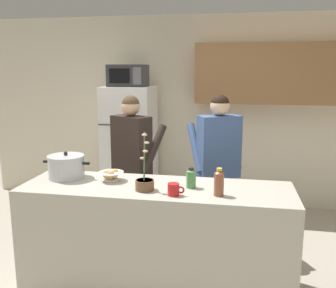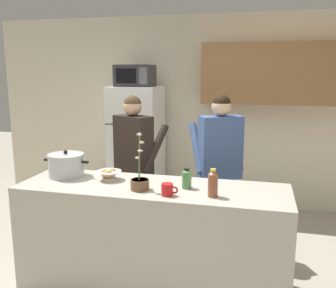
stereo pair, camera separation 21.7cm
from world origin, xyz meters
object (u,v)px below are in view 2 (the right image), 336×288
object	(u,v)px
bottle_near_edge	(213,183)
microwave	(135,76)
person_near_pot	(134,154)
bottle_mid_counter	(187,178)
refrigerator	(137,148)
coffee_mug	(168,190)
person_by_sink	(220,156)
cooking_pot	(66,165)
potted_orchid	(140,182)
bread_bowl	(109,174)

from	to	relation	value
bottle_near_edge	microwave	bearing A→B (deg)	122.99
person_near_pot	microwave	bearing A→B (deg)	107.72
microwave	bottle_mid_counter	xyz separation A→B (m)	(1.05, -1.81, -0.79)
refrigerator	coffee_mug	world-z (taller)	refrigerator
refrigerator	person_by_sink	world-z (taller)	refrigerator
refrigerator	bottle_near_edge	xyz separation A→B (m)	(1.28, -1.99, 0.20)
cooking_pot	bottle_near_edge	bearing A→B (deg)	-10.14
refrigerator	potted_orchid	xyz separation A→B (m)	(0.69, -1.97, 0.16)
bread_bowl	bottle_mid_counter	bearing A→B (deg)	-4.99
person_near_pot	bread_bowl	world-z (taller)	person_near_pot
person_near_pot	person_by_sink	xyz separation A→B (m)	(0.89, 0.06, 0.01)
refrigerator	potted_orchid	bearing A→B (deg)	-70.63
refrigerator	bottle_mid_counter	size ratio (longest dim) A/B	9.80
refrigerator	cooking_pot	world-z (taller)	refrigerator
microwave	bottle_near_edge	xyz separation A→B (m)	(1.28, -1.97, -0.77)
refrigerator	coffee_mug	size ratio (longest dim) A/B	12.65
refrigerator	bottle_mid_counter	bearing A→B (deg)	-60.28
refrigerator	bottle_mid_counter	distance (m)	2.12
microwave	person_near_pot	distance (m)	1.37
person_near_pot	coffee_mug	bearing A→B (deg)	-57.99
refrigerator	cooking_pot	distance (m)	1.76
bread_bowl	potted_orchid	size ratio (longest dim) A/B	0.46
refrigerator	potted_orchid	distance (m)	2.09
refrigerator	cooking_pot	xyz separation A→B (m)	(-0.08, -1.75, 0.19)
person_by_sink	potted_orchid	size ratio (longest dim) A/B	3.47
refrigerator	coffee_mug	bearing A→B (deg)	-65.34
coffee_mug	person_near_pot	bearing A→B (deg)	122.01
bottle_near_edge	person_by_sink	bearing A→B (deg)	93.13
bottle_mid_counter	microwave	bearing A→B (deg)	120.01
bread_bowl	microwave	bearing A→B (deg)	101.15
person_by_sink	cooking_pot	bearing A→B (deg)	-151.04
cooking_pot	potted_orchid	world-z (taller)	potted_orchid
microwave	bottle_near_edge	distance (m)	2.47
refrigerator	person_by_sink	distance (m)	1.61
bread_bowl	refrigerator	bearing A→B (deg)	101.02
bottle_mid_counter	potted_orchid	size ratio (longest dim) A/B	0.36
bottle_near_edge	potted_orchid	world-z (taller)	potted_orchid
microwave	bottle_mid_counter	bearing A→B (deg)	-59.99
cooking_pot	coffee_mug	size ratio (longest dim) A/B	3.32
bread_bowl	coffee_mug	bearing A→B (deg)	-24.86
refrigerator	bottle_near_edge	size ratio (longest dim) A/B	7.62
microwave	coffee_mug	xyz separation A→B (m)	(0.94, -2.03, -0.83)
bottle_mid_counter	potted_orchid	world-z (taller)	potted_orchid
potted_orchid	bottle_mid_counter	bearing A→B (deg)	20.21
cooking_pot	bread_bowl	bearing A→B (deg)	-3.26
coffee_mug	potted_orchid	size ratio (longest dim) A/B	0.28
bread_bowl	person_by_sink	bearing A→B (deg)	40.23
person_near_pot	person_by_sink	size ratio (longest dim) A/B	0.99
bottle_mid_counter	bottle_near_edge	bearing A→B (deg)	-34.16
refrigerator	coffee_mug	distance (m)	2.26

